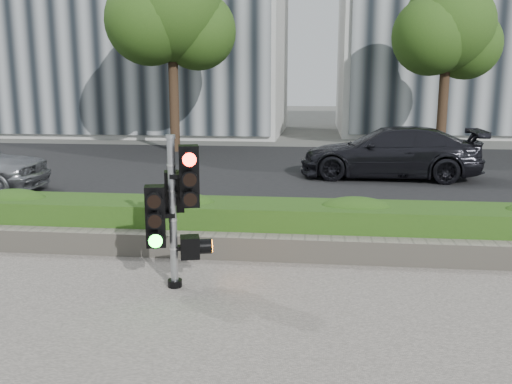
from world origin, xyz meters
TOP-DOWN VIEW (x-y plane):
  - ground at (0.00, 0.00)m, footprint 120.00×120.00m
  - road at (0.00, 10.00)m, footprint 60.00×13.00m
  - curb at (0.00, 3.15)m, footprint 60.00×0.25m
  - stone_wall at (0.00, 1.90)m, footprint 12.00×0.32m
  - hedge at (0.00, 2.55)m, footprint 12.00×1.00m
  - tree_left at (-4.52, 14.56)m, footprint 4.61×4.03m
  - tree_right at (5.48, 15.55)m, footprint 4.10×3.58m
  - traffic_signal at (-0.82, 0.70)m, footprint 0.69×0.58m
  - car_dark at (2.83, 9.28)m, footprint 4.88×2.21m

SIDE VIEW (x-z plane):
  - ground at x=0.00m, z-range 0.00..0.00m
  - road at x=0.00m, z-range 0.00..0.02m
  - curb at x=0.00m, z-range 0.00..0.12m
  - stone_wall at x=0.00m, z-range 0.03..0.37m
  - hedge at x=0.00m, z-range 0.03..0.71m
  - car_dark at x=2.83m, z-range 0.02..1.41m
  - traffic_signal at x=-0.82m, z-range 0.13..2.03m
  - tree_right at x=5.48m, z-range 1.22..7.75m
  - tree_left at x=-4.52m, z-range 1.37..8.72m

